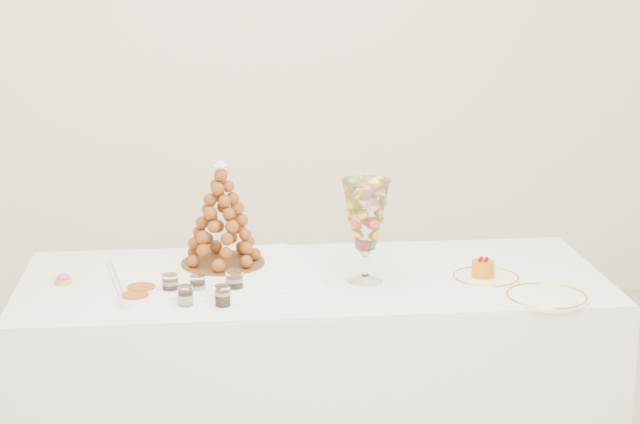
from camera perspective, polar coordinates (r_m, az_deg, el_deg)
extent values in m
cube|color=white|center=(5.17, -2.85, 9.76)|extent=(4.50, 0.04, 2.80)
cube|color=white|center=(1.29, 12.38, -5.69)|extent=(4.50, 0.04, 2.80)
cube|color=white|center=(3.68, -0.34, -9.03)|extent=(1.96, 0.83, 0.73)
cube|color=white|center=(3.55, -0.35, -3.57)|extent=(1.95, 0.83, 0.01)
cube|color=white|center=(3.57, -5.70, -3.25)|extent=(0.69, 0.57, 0.02)
cylinder|color=white|center=(3.51, 2.41, -3.52)|extent=(0.12, 0.12, 0.02)
cylinder|color=white|center=(3.50, 2.42, -2.73)|extent=(0.03, 0.03, 0.08)
sphere|color=white|center=(3.49, 2.43, -2.08)|extent=(0.04, 0.04, 0.04)
cylinder|color=white|center=(3.56, 8.83, -3.49)|extent=(0.22, 0.22, 0.01)
cylinder|color=white|center=(3.41, 11.99, -4.47)|extent=(0.26, 0.26, 0.01)
cylinder|color=tan|center=(3.58, -13.53, -3.61)|extent=(0.06, 0.06, 0.02)
ellipsoid|color=#C65180|center=(3.57, -13.54, -3.39)|extent=(0.04, 0.04, 0.02)
cylinder|color=white|center=(3.39, -7.98, -3.87)|extent=(0.05, 0.05, 0.07)
cylinder|color=white|center=(3.38, -6.54, -3.91)|extent=(0.06, 0.06, 0.06)
cylinder|color=white|center=(3.39, -4.59, -3.76)|extent=(0.06, 0.06, 0.08)
cylinder|color=white|center=(3.30, -7.19, -4.43)|extent=(0.05, 0.05, 0.06)
cylinder|color=white|center=(3.29, -5.22, -4.47)|extent=(0.05, 0.05, 0.06)
cylinder|color=white|center=(3.40, -9.51, -4.24)|extent=(0.10, 0.10, 0.03)
cylinder|color=white|center=(3.33, -9.83, -4.66)|extent=(0.09, 0.09, 0.03)
cylinder|color=brown|center=(3.63, -5.20, -2.71)|extent=(0.28, 0.28, 0.01)
cone|color=brown|center=(3.59, -5.26, -0.07)|extent=(0.27, 0.27, 0.34)
sphere|color=white|center=(3.55, -5.32, 2.43)|extent=(0.03, 0.03, 0.03)
cylinder|color=#C46E09|center=(3.55, 8.69, -3.00)|extent=(0.08, 0.08, 0.05)
sphere|color=maroon|center=(3.55, 8.89, -2.47)|extent=(0.01, 0.01, 0.01)
sphere|color=maroon|center=(3.55, 8.59, -2.44)|extent=(0.01, 0.01, 0.01)
sphere|color=maroon|center=(3.54, 8.53, -2.52)|extent=(0.01, 0.01, 0.01)
sphere|color=maroon|center=(3.53, 8.83, -2.55)|extent=(0.01, 0.01, 0.01)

